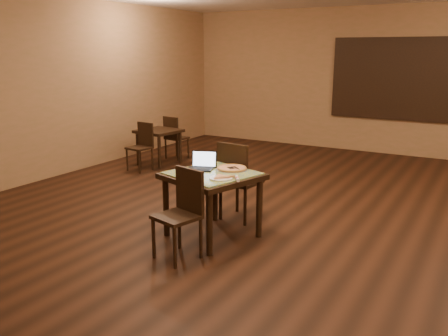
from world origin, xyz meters
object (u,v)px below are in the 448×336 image
Objects in this scene: chair_main_near at (183,208)px; other_table_b_chair_near at (142,144)px; laptop at (202,164)px; chair_main_far at (237,177)px; pizza_pan at (232,169)px; other_table_b_chair_far at (174,135)px; tiled_table at (212,181)px; other_table_b at (159,136)px.

chair_main_near is 3.87m from other_table_b_chair_near.
laptop reaches higher than other_table_b_chair_near.
chair_main_near is 1.23m from chair_main_far.
laptop is 0.95× the size of pizza_pan.
other_table_b_chair_near is 1.00m from other_table_b_chair_far.
laptop is 3.25m from other_table_b_chair_near.
chair_main_far is at bearing 106.12° from chair_main_near.
tiled_table is 1.47× the size of other_table_b.
chair_main_near is at bearing -37.46° from other_table_b_chair_near.
laptop reaches higher than other_table_b_chair_far.
other_table_b_chair_far is at bearing 141.82° from chair_main_near.
chair_main_near is 2.67× the size of laptop.
laptop is 3.95m from other_table_b_chair_far.
tiled_table is 0.29m from pizza_pan.
chair_main_near is 1.09× the size of other_table_b_chair_far.
other_table_b_chair_near is (-2.75, 2.08, -0.18)m from tiled_table.
chair_main_far is (-0.01, 0.61, -0.09)m from tiled_table.
other_table_b_chair_far is (-2.76, 2.46, -0.09)m from chair_main_far.
pizza_pan is (0.13, -0.37, 0.20)m from chair_main_far.
pizza_pan is 4.06m from other_table_b_chair_far.
other_table_b is (-2.78, 3.19, 0.02)m from chair_main_near.
other_table_b is at bearing -29.52° from chair_main_far.
chair_main_far reaches higher than pizza_pan.
other_table_b_chair_near is (-2.75, 1.46, -0.09)m from chair_main_far.
chair_main_far is at bearing -28.76° from other_table_b.
other_table_b_chair_near is at bearing 159.87° from tiled_table.
tiled_table is 1.34× the size of other_table_b_chair_far.
chair_main_near is 0.81m from laptop.
other_table_b_chair_far is (-2.57, 2.97, -0.33)m from laptop.
pizza_pan is at bearing 80.31° from tiled_table.
chair_main_far reaches higher than tiled_table.
chair_main_near is 4.63m from other_table_b_chair_far.
other_table_b_chair_near is (-2.78, 2.70, -0.04)m from chair_main_near.
other_table_b is at bearing 145.80° from chair_main_near.
pizza_pan is (0.12, 0.24, 0.11)m from tiled_table.
tiled_table is at bearing -30.29° from other_table_b_chair_near.
chair_main_near is at bearing -71.21° from tiled_table.
tiled_table reaches higher than other_table_b.
other_table_b_chair_far is (-2.79, 3.69, -0.04)m from chair_main_near.
other_table_b_chair_far is (-2.77, 3.07, -0.18)m from tiled_table.
laptop is at bearing -37.31° from other_table_b.
pizza_pan is 0.43× the size of other_table_b_chair_far.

